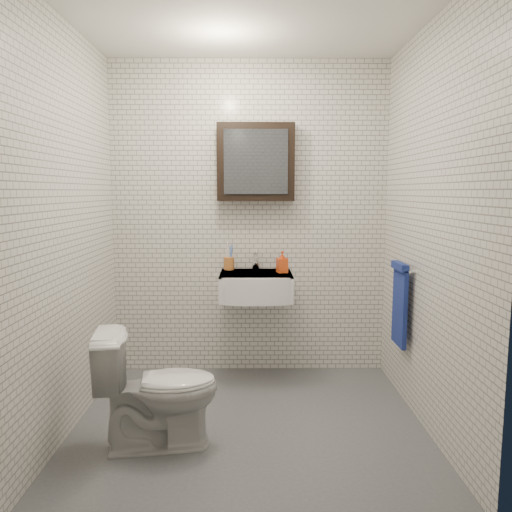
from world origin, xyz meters
name	(u,v)px	position (x,y,z in m)	size (l,w,h in m)	color
ground	(249,423)	(0.00, 0.00, 0.01)	(2.20, 2.00, 0.01)	#4B4E53
room_shell	(249,193)	(0.00, 0.00, 1.47)	(2.22, 2.02, 2.51)	silver
washbasin	(256,286)	(0.05, 0.73, 0.76)	(0.55, 0.50, 0.20)	white
faucet	(256,261)	(0.05, 0.93, 0.92)	(0.06, 0.20, 0.15)	silver
mirror_cabinet	(256,162)	(0.05, 0.93, 1.70)	(0.60, 0.15, 0.60)	black
towel_rail	(400,301)	(1.04, 0.35, 0.72)	(0.09, 0.30, 0.58)	silver
toothbrush_cup	(229,263)	(-0.16, 0.94, 0.91)	(0.11, 0.11, 0.22)	#AF642B
soap_bottle	(282,262)	(0.25, 0.79, 0.93)	(0.08, 0.08, 0.17)	orange
toilet	(158,388)	(-0.52, -0.27, 0.35)	(0.39, 0.68, 0.70)	silver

